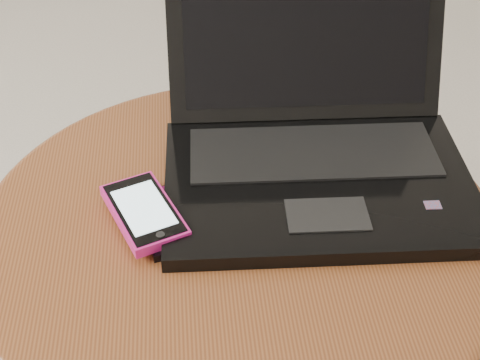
{
  "coord_description": "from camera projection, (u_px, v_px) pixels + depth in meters",
  "views": [
    {
      "loc": [
        -0.15,
        -0.68,
        0.99
      ],
      "look_at": [
        -0.1,
        -0.11,
        0.53
      ],
      "focal_mm": 52.06,
      "sensor_mm": 36.0,
      "label": 1
    }
  ],
  "objects": [
    {
      "name": "table",
      "position": [
        238.0,
        279.0,
        0.84
      ],
      "size": [
        0.6,
        0.6,
        0.47
      ],
      "color": "#502A0F",
      "rests_on": "ground"
    },
    {
      "name": "laptop",
      "position": [
        314.0,
        138.0,
        0.83
      ],
      "size": [
        0.37,
        0.34,
        0.22
      ],
      "color": "black",
      "rests_on": "table"
    },
    {
      "name": "phone_black",
      "position": [
        167.0,
        220.0,
        0.77
      ],
      "size": [
        0.08,
        0.12,
        0.01
      ],
      "color": "black",
      "rests_on": "table"
    },
    {
      "name": "phone_pink",
      "position": [
        144.0,
        212.0,
        0.76
      ],
      "size": [
        0.1,
        0.13,
        0.01
      ],
      "color": "#F32398",
      "rests_on": "phone_black"
    }
  ]
}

